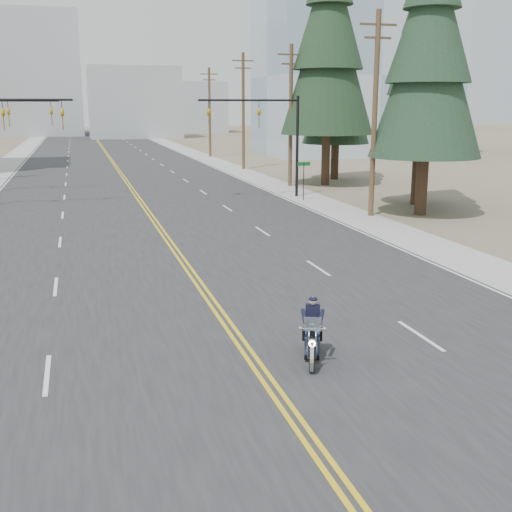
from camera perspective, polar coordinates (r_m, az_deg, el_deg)
The scene contains 20 objects.
ground_plane at distance 13.41m, azimuth 3.86°, elevation -14.89°, with size 400.00×400.00×0.00m, color #776D56.
road at distance 81.48m, azimuth -12.82°, elevation 8.41°, with size 20.00×200.00×0.01m, color #303033.
sidewalk_left at distance 81.73m, azimuth -20.96°, elevation 7.89°, with size 3.00×200.00×0.01m, color #A5A5A0.
sidewalk_right at distance 82.84m, azimuth -4.76°, elevation 8.77°, with size 3.00×200.00×0.01m, color #A5A5A0.
traffic_mast_right at distance 45.07m, azimuth 1.23°, elevation 11.43°, with size 7.10×0.26×7.00m.
street_sign at distance 43.95m, azimuth 4.26°, elevation 7.26°, with size 0.90×0.06×2.62m.
utility_pole_b at distance 37.92m, azimuth 10.51°, elevation 12.48°, with size 2.20×0.30×11.50m.
utility_pole_c at distance 51.84m, azimuth 3.10°, elevation 12.52°, with size 2.20×0.30×11.00m.
utility_pole_d at distance 66.23m, azimuth -1.14°, elevation 12.89°, with size 2.20×0.30×11.50m.
utility_pole_e at distance 82.80m, azimuth -4.14°, elevation 12.74°, with size 2.20×0.30×11.00m.
glass_building at distance 88.84m, azimuth 8.70°, elevation 15.41°, with size 24.00×16.00×20.00m, color #9EB5CC.
haze_bldg_b at distance 136.67m, azimuth -10.79°, elevation 13.24°, with size 18.00×14.00×14.00m, color #ADB2B7.
haze_bldg_c at distance 128.91m, azimuth 4.57°, elevation 14.33°, with size 16.00×12.00×18.00m, color #B7BCC6.
haze_bldg_d at distance 151.50m, azimuth -19.23°, elevation 15.00°, with size 20.00×15.00×26.00m, color #ADB2B7.
haze_bldg_e at distance 163.73m, azimuth -5.48°, elevation 13.01°, with size 14.00×14.00×12.00m, color #B7BCC6.
motorcyclist at distance 16.32m, azimuth 5.04°, elevation -6.59°, with size 0.87×2.04×1.59m, color black, non-canonical shape.
conifer_near at distance 39.14m, azimuth 15.21°, elevation 17.84°, with size 6.44×6.44×17.04m.
conifer_mid at distance 43.42m, azimuth 14.68°, elevation 16.37°, with size 5.91×5.91×15.75m.
conifer_tall at distance 53.22m, azimuth 6.49°, elevation 19.00°, with size 7.39×7.39×20.52m.
conifer_far at distance 57.41m, azimuth 7.22°, elevation 15.75°, with size 5.84×5.84×15.66m.
Camera 1 is at (-4.00, -11.14, 6.30)m, focal length 45.00 mm.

